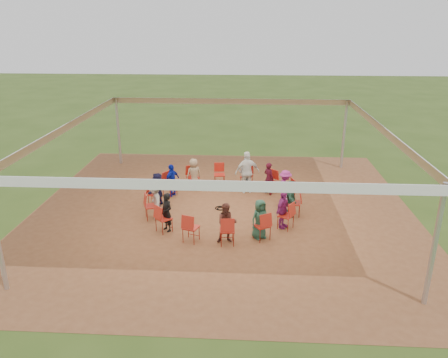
# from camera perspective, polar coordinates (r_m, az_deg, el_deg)

# --- Properties ---
(ground) EXTENTS (80.00, 80.00, 0.00)m
(ground) POSITION_cam_1_polar(r_m,az_deg,el_deg) (15.15, -0.17, -4.11)
(ground) COLOR #314816
(ground) RESTS_ON ground
(dirt_patch) EXTENTS (13.00, 13.00, 0.00)m
(dirt_patch) POSITION_cam_1_polar(r_m,az_deg,el_deg) (15.15, -0.17, -4.09)
(dirt_patch) COLOR brown
(dirt_patch) RESTS_ON ground
(tent) EXTENTS (10.33, 10.33, 3.00)m
(tent) POSITION_cam_1_polar(r_m,az_deg,el_deg) (14.35, -0.18, 4.56)
(tent) COLOR #B2B2B7
(tent) RESTS_ON ground
(chair_0) EXTENTS (0.48, 0.47, 0.90)m
(chair_0) POSITION_cam_1_polar(r_m,az_deg,el_deg) (14.79, 9.16, -3.12)
(chair_0) COLOR red
(chair_0) RESTS_ON ground
(chair_1) EXTENTS (0.55, 0.54, 0.90)m
(chair_1) POSITION_cam_1_polar(r_m,az_deg,el_deg) (15.77, 8.36, -1.58)
(chair_1) COLOR red
(chair_1) RESTS_ON ground
(chair_2) EXTENTS (0.61, 0.61, 0.90)m
(chair_2) POSITION_cam_1_polar(r_m,az_deg,el_deg) (16.58, 6.12, -0.38)
(chair_2) COLOR red
(chair_2) RESTS_ON ground
(chair_3) EXTENTS (0.54, 0.55, 0.90)m
(chair_3) POSITION_cam_1_polar(r_m,az_deg,el_deg) (17.09, 2.97, 0.35)
(chair_3) COLOR red
(chair_3) RESTS_ON ground
(chair_4) EXTENTS (0.47, 0.48, 0.90)m
(chair_4) POSITION_cam_1_polar(r_m,az_deg,el_deg) (17.24, -0.60, 0.55)
(chair_4) COLOR red
(chair_4) RESTS_ON ground
(chair_5) EXTENTS (0.59, 0.60, 0.90)m
(chair_5) POSITION_cam_1_polar(r_m,az_deg,el_deg) (17.00, -4.11, 0.22)
(chair_5) COLOR red
(chair_5) RESTS_ON ground
(chair_6) EXTENTS (0.60, 0.59, 0.90)m
(chair_6) POSITION_cam_1_polar(r_m,az_deg,el_deg) (16.41, -7.09, -0.64)
(chair_6) COLOR red
(chair_6) RESTS_ON ground
(chair_7) EXTENTS (0.48, 0.47, 0.90)m
(chair_7) POSITION_cam_1_polar(r_m,az_deg,el_deg) (15.55, -9.04, -1.93)
(chair_7) COLOR red
(chair_7) RESTS_ON ground
(chair_8) EXTENTS (0.55, 0.54, 0.90)m
(chair_8) POSITION_cam_1_polar(r_m,az_deg,el_deg) (14.55, -9.43, -3.52)
(chair_8) COLOR red
(chair_8) RESTS_ON ground
(chair_9) EXTENTS (0.61, 0.61, 0.90)m
(chair_9) POSITION_cam_1_polar(r_m,az_deg,el_deg) (13.62, -7.87, -5.13)
(chair_9) COLOR red
(chair_9) RESTS_ON ground
(chair_10) EXTENTS (0.54, 0.55, 0.90)m
(chair_10) POSITION_cam_1_polar(r_m,az_deg,el_deg) (12.97, -4.34, -6.34)
(chair_10) COLOR red
(chair_10) RESTS_ON ground
(chair_11) EXTENTS (0.47, 0.48, 0.90)m
(chair_11) POSITION_cam_1_polar(r_m,az_deg,el_deg) (12.77, 0.41, -6.72)
(chair_11) COLOR red
(chair_11) RESTS_ON ground
(chair_12) EXTENTS (0.59, 0.60, 0.90)m
(chair_12) POSITION_cam_1_polar(r_m,az_deg,el_deg) (13.09, 4.98, -6.11)
(chair_12) COLOR red
(chair_12) RESTS_ON ground
(chair_13) EXTENTS (0.60, 0.59, 0.90)m
(chair_13) POSITION_cam_1_polar(r_m,az_deg,el_deg) (13.82, 8.08, -4.75)
(chair_13) COLOR red
(chair_13) RESTS_ON ground
(person_seated_0) EXTENTS (0.55, 1.18, 1.23)m
(person_seated_0) POSITION_cam_1_polar(r_m,az_deg,el_deg) (14.72, 8.73, -2.47)
(person_seated_0) COLOR #264E3A
(person_seated_0) RESTS_ON ground
(person_seated_1) EXTENTS (0.64, 0.88, 1.23)m
(person_seated_1) POSITION_cam_1_polar(r_m,az_deg,el_deg) (15.66, 7.99, -1.04)
(person_seated_1) COLOR #982776
(person_seated_1) RESTS_ON ground
(person_seated_2) EXTENTS (0.53, 0.53, 1.23)m
(person_seated_2) POSITION_cam_1_polar(r_m,az_deg,el_deg) (16.43, 5.86, 0.08)
(person_seated_2) COLOR #3B0A17
(person_seated_2) RESTS_ON ground
(person_seated_3) EXTENTS (0.68, 0.52, 1.23)m
(person_seated_3) POSITION_cam_1_polar(r_m,az_deg,el_deg) (16.93, 2.85, 0.77)
(person_seated_3) COLOR slate
(person_seated_3) RESTS_ON ground
(person_seated_4) EXTENTS (0.69, 0.61, 1.23)m
(person_seated_4) POSITION_cam_1_polar(r_m,az_deg,el_deg) (16.84, -3.95, 0.65)
(person_seated_4) COLOR #9B805F
(person_seated_4) RESTS_ON ground
(person_seated_5) EXTENTS (0.70, 0.81, 1.23)m
(person_seated_5) POSITION_cam_1_polar(r_m,az_deg,el_deg) (16.27, -6.80, -0.16)
(person_seated_5) COLOR #0B1AA0
(person_seated_5) RESTS_ON ground
(person_seated_6) EXTENTS (0.55, 1.18, 1.23)m
(person_seated_6) POSITION_cam_1_polar(r_m,az_deg,el_deg) (15.45, -8.65, -1.37)
(person_seated_6) COLOR #171638
(person_seated_6) RESTS_ON ground
(person_seated_7) EXTENTS (0.64, 0.88, 1.23)m
(person_seated_7) POSITION_cam_1_polar(r_m,az_deg,el_deg) (14.50, -9.00, -2.85)
(person_seated_7) COLOR #ACA798
(person_seated_7) RESTS_ON ground
(person_seated_8) EXTENTS (0.53, 0.53, 1.23)m
(person_seated_8) POSITION_cam_1_polar(r_m,az_deg,el_deg) (13.61, -7.49, -4.34)
(person_seated_8) COLOR black
(person_seated_8) RESTS_ON ground
(person_seated_9) EXTENTS (0.63, 0.41, 1.23)m
(person_seated_9) POSITION_cam_1_polar(r_m,az_deg,el_deg) (12.80, 0.37, -5.79)
(person_seated_9) COLOR brown
(person_seated_9) RESTS_ON ground
(person_seated_10) EXTENTS (0.69, 0.61, 1.23)m
(person_seated_10) POSITION_cam_1_polar(r_m,az_deg,el_deg) (13.10, 4.71, -5.23)
(person_seated_10) COLOR #264E3A
(person_seated_10) RESTS_ON ground
(person_seated_11) EXTENTS (0.70, 0.81, 1.23)m
(person_seated_11) POSITION_cam_1_polar(r_m,az_deg,el_deg) (13.80, 7.67, -3.99)
(person_seated_11) COLOR #982776
(person_seated_11) RESTS_ON ground
(standing_person) EXTENTS (1.04, 0.73, 1.61)m
(standing_person) POSITION_cam_1_polar(r_m,az_deg,el_deg) (16.46, 3.05, 0.90)
(standing_person) COLOR white
(standing_person) RESTS_ON ground
(cable_coil) EXTENTS (0.40, 0.40, 0.03)m
(cable_coil) POSITION_cam_1_polar(r_m,az_deg,el_deg) (15.26, -0.48, -3.84)
(cable_coil) COLOR black
(cable_coil) RESTS_ON ground
(laptop) EXTENTS (0.27, 0.33, 0.21)m
(laptop) POSITION_cam_1_polar(r_m,az_deg,el_deg) (14.74, 8.08, -2.57)
(laptop) COLOR #B7B7BC
(laptop) RESTS_ON ground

